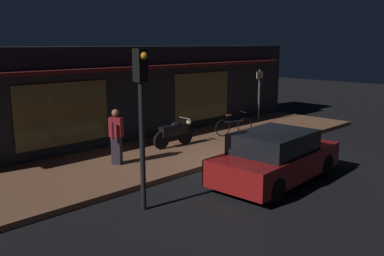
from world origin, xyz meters
TOP-DOWN VIEW (x-y plane):
  - ground_plane at (0.00, 0.00)m, footprint 60.00×60.00m
  - sidewalk_slab at (0.00, 3.00)m, footprint 18.00×4.00m
  - storefront_building at (0.00, 6.39)m, footprint 18.00×3.30m
  - motorcycle at (0.07, 3.34)m, footprint 1.70×0.55m
  - bicycle_parked at (2.94, 3.00)m, footprint 1.57×0.65m
  - person_photographer at (-2.63, 2.93)m, footprint 0.57×0.44m
  - sign_post at (6.06, 4.10)m, footprint 0.44×0.09m
  - traffic_light_pole at (-3.98, -0.08)m, footprint 0.24×0.33m
  - parked_car_near at (-0.30, -1.10)m, footprint 4.19×1.98m

SIDE VIEW (x-z plane):
  - ground_plane at x=0.00m, z-range 0.00..0.00m
  - sidewalk_slab at x=0.00m, z-range 0.00..0.15m
  - bicycle_parked at x=2.94m, z-range 0.05..0.96m
  - motorcycle at x=0.07m, z-range 0.16..1.13m
  - parked_car_near at x=-0.30m, z-range -0.01..1.41m
  - person_photographer at x=-2.63m, z-range 0.19..1.86m
  - sign_post at x=6.06m, z-range 0.31..2.71m
  - storefront_building at x=0.00m, z-range 0.00..3.60m
  - traffic_light_pole at x=-3.98m, z-range 0.68..4.28m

